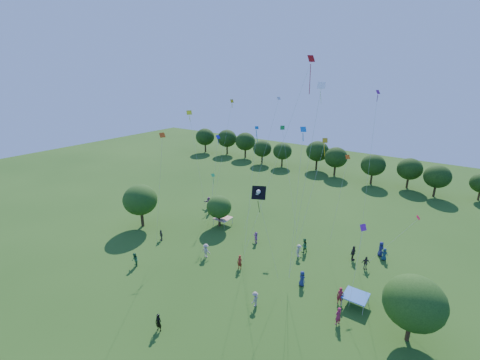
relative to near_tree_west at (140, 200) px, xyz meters
name	(u,v)px	position (x,y,z in m)	size (l,w,h in m)	color
ground	(139,356)	(18.26, -15.04, -4.15)	(160.00, 160.00, 0.00)	#2E5519
near_tree_west	(140,200)	(0.00, 0.00, 0.00)	(4.84, 4.84, 6.34)	#422B19
near_tree_north	(219,207)	(9.20, 6.53, -1.11)	(3.60, 3.60, 4.68)	#422B19
near_tree_east	(414,303)	(35.46, -0.90, -0.34)	(4.88, 4.88, 6.01)	#422B19
treeline	(346,158)	(16.53, 40.38, -0.06)	(88.01, 8.77, 6.77)	#422B19
tent_red_stripe	(223,218)	(9.36, 7.17, -3.12)	(2.20, 2.20, 1.10)	red
tent_blue	(356,296)	(30.56, 0.94, -3.12)	(2.20, 2.20, 1.10)	#1A52AB
man_in_black	(159,323)	(17.52, -12.29, -3.31)	(0.63, 0.41, 1.69)	black
crowd_person_0	(302,278)	(25.04, 0.71, -3.30)	(0.84, 0.46, 1.71)	navy
crowd_person_1	(340,296)	(29.29, 0.23, -3.26)	(0.67, 0.43, 1.79)	maroon
crowd_person_2	(135,260)	(7.70, -7.23, -3.30)	(0.84, 0.46, 1.71)	#2A6439
crowd_person_3	(299,251)	(22.34, 5.65, -3.34)	(1.07, 0.48, 1.64)	#B9AB94
crowd_person_4	(366,263)	(29.72, 7.68, -3.35)	(0.94, 0.43, 1.60)	#3B342F
crowd_person_5	(209,202)	(3.57, 10.76, -3.22)	(1.75, 0.63, 1.88)	#975880
crowd_person_6	(384,254)	(31.05, 10.88, -3.37)	(0.77, 0.42, 1.56)	#1B364E
crowd_person_7	(240,262)	(17.91, -0.59, -3.30)	(0.64, 0.41, 1.71)	maroon
crowd_person_8	(210,209)	(5.28, 9.05, -3.32)	(0.82, 0.44, 1.66)	#2D6029
crowd_person_9	(255,299)	(22.69, -4.78, -3.38)	(1.01, 0.46, 1.55)	#A59484
crowd_person_10	(353,253)	(27.98, 8.74, -3.22)	(1.10, 0.50, 1.88)	#39302D
crowd_person_11	(256,237)	(16.22, 5.50, -3.38)	(1.45, 0.52, 1.56)	#AF66A2
crowd_person_12	(381,249)	(30.45, 11.69, -3.22)	(0.92, 0.50, 1.87)	navy
crowd_person_13	(338,316)	(30.03, -2.50, -3.27)	(0.66, 0.42, 1.77)	#9F1C46
crowd_person_14	(304,245)	(22.40, 6.96, -3.21)	(0.93, 0.50, 1.89)	#2B6634
crowd_person_15	(206,251)	(13.11, -0.95, -3.27)	(1.16, 0.52, 1.77)	#B09A8C
crowd_person_16	(161,235)	(5.43, -1.27, -3.40)	(0.88, 0.40, 1.51)	#49423A
pirate_kite	(259,194)	(22.36, -3.96, 7.14)	(1.67, 3.21, 10.64)	black
red_high_kite	(298,100)	(21.77, 4.27, 14.70)	(5.27, 4.64, 21.81)	red
small_kite_0	(160,170)	(12.38, -6.35, 8.16)	(5.79, 2.75, 14.99)	#E34B0D
small_kite_1	(344,175)	(25.64, 9.54, 5.94)	(0.99, 1.64, 11.19)	#FF570D
small_kite_2	(192,129)	(4.87, 6.21, 9.78)	(1.63, 1.77, 15.20)	#FEF516
small_kite_3	(213,178)	(3.41, 12.19, 0.65)	(1.68, 2.38, 4.19)	#198C3D
small_kite_4	(217,147)	(4.80, 11.75, 6.15)	(0.48, 2.06, 10.87)	#1312B4
small_kite_5	(372,146)	(28.76, 7.29, 10.20)	(0.39, 1.22, 18.60)	#8C1778
small_kite_6	(313,135)	(25.79, -1.00, 12.28)	(2.79, 1.50, 19.48)	white
small_kite_7	(253,166)	(18.22, 1.47, 7.76)	(0.67, 3.26, 14.76)	#0A66A4
small_kite_8	(405,229)	(33.21, 6.14, 2.64)	(4.54, 1.10, 7.10)	#F90E2D
small_kite_9	(228,123)	(5.31, 13.99, 9.64)	(0.72, 4.84, 16.16)	#E0A80B
small_kite_10	(317,171)	(24.94, 2.85, 8.00)	(1.45, 4.24, 14.08)	gold
small_kite_11	(285,147)	(15.90, 13.31, 7.33)	(6.15, 6.02, 12.95)	#18852D
small_kite_12	(300,168)	(24.54, -0.50, 9.06)	(0.81, 0.57, 15.68)	blue
small_kite_13	(362,236)	(30.22, 1.55, 2.96)	(0.67, 3.52, 6.85)	purple
small_kite_14	(268,140)	(15.20, 9.66, 8.88)	(1.72, 5.89, 17.16)	silver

